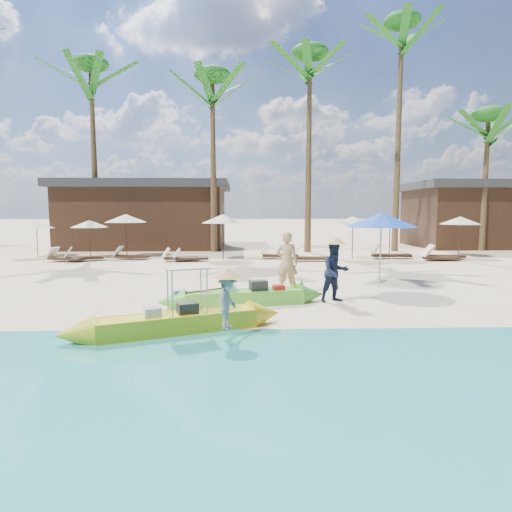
{
  "coord_description": "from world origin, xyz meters",
  "views": [
    {
      "loc": [
        -1.62,
        -10.92,
        2.39
      ],
      "look_at": [
        -1.24,
        2.0,
        1.03
      ],
      "focal_mm": 30.0,
      "sensor_mm": 36.0,
      "label": 1
    }
  ],
  "objects_px": {
    "green_canoe": "(244,297)",
    "tourist": "(287,262)",
    "yellow_canoe": "(178,322)",
    "blue_umbrella": "(381,220)"
  },
  "relations": [
    {
      "from": "green_canoe",
      "to": "blue_umbrella",
      "type": "relative_size",
      "value": 2.05
    },
    {
      "from": "yellow_canoe",
      "to": "tourist",
      "type": "height_order",
      "value": "tourist"
    },
    {
      "from": "green_canoe",
      "to": "tourist",
      "type": "height_order",
      "value": "tourist"
    },
    {
      "from": "green_canoe",
      "to": "tourist",
      "type": "xyz_separation_m",
      "value": [
        1.26,
        1.63,
        0.69
      ]
    },
    {
      "from": "yellow_canoe",
      "to": "green_canoe",
      "type": "bearing_deg",
      "value": 40.05
    },
    {
      "from": "blue_umbrella",
      "to": "tourist",
      "type": "bearing_deg",
      "value": -166.96
    },
    {
      "from": "green_canoe",
      "to": "blue_umbrella",
      "type": "xyz_separation_m",
      "value": [
        4.23,
        2.32,
        1.91
      ]
    },
    {
      "from": "tourist",
      "to": "yellow_canoe",
      "type": "bearing_deg",
      "value": 78.29
    },
    {
      "from": "green_canoe",
      "to": "yellow_canoe",
      "type": "xyz_separation_m",
      "value": [
        -1.3,
        -2.45,
        0.0
      ]
    },
    {
      "from": "green_canoe",
      "to": "blue_umbrella",
      "type": "distance_m",
      "value": 5.19
    }
  ]
}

